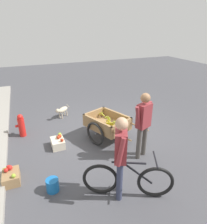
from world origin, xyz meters
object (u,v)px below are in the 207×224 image
cyclist_person (121,152)px  plastic_bucket (53,185)px  bicycle (128,180)px  dog (62,110)px  vendor_person (143,120)px  mixed_fruit_crate (11,177)px  fire_hydrant (21,125)px  fruit_cart (107,125)px  apple_crate (58,142)px

cyclist_person → plastic_bucket: cyclist_person is taller
cyclist_person → bicycle: bearing=-116.6°
cyclist_person → dog: 3.87m
vendor_person → mixed_fruit_crate: bearing=85.2°
cyclist_person → plastic_bucket: (0.56, 1.14, -0.82)m
fire_hydrant → mixed_fruit_crate: 1.90m
bicycle → fire_hydrant: 3.52m
vendor_person → cyclist_person: 1.35m
vendor_person → dog: (2.92, 1.29, -0.69)m
fruit_cart → cyclist_person: bearing=162.9°
bicycle → cyclist_person: 0.62m
vendor_person → cyclist_person: (-0.88, 1.02, -0.01)m
vendor_person → dog: vendor_person is taller
cyclist_person → apple_crate: cyclist_person is taller
vendor_person → bicycle: 1.43m
bicycle → fire_hydrant: (3.06, 1.73, -0.02)m
bicycle → cyclist_person: (0.07, 0.14, 0.60)m
fruit_cart → dog: size_ratio=3.39×
cyclist_person → mixed_fruit_crate: (1.12, 1.87, -0.83)m
mixed_fruit_crate → apple_crate: bearing=-50.5°
dog → cyclist_person: bearing=-175.9°
fire_hydrant → plastic_bucket: fire_hydrant is taller
bicycle → fire_hydrant: size_ratio=2.26×
fire_hydrant → plastic_bucket: 2.48m
cyclist_person → fruit_cart: bearing=-17.1°
apple_crate → mixed_fruit_crate: bearing=129.5°
plastic_bucket → mixed_fruit_crate: size_ratio=0.60×
dog → fire_hydrant: bearing=121.5°
fruit_cart → apple_crate: (0.11, 1.35, -0.31)m
vendor_person → dog: size_ratio=3.00×
dog → fruit_cart: bearing=-155.1°
vendor_person → fire_hydrant: 3.42m
vendor_person → dog: 3.27m
cyclist_person → fire_hydrant: 3.45m
cyclist_person → vendor_person: bearing=-49.2°
vendor_person → apple_crate: (1.16, 1.78, -0.83)m
vendor_person → mixed_fruit_crate: (0.24, 2.89, -0.83)m
bicycle → dog: bicycle is taller
plastic_bucket → apple_crate: 1.53m
bicycle → dog: bearing=6.1°
fruit_cart → bicycle: bicycle is taller
vendor_person → plastic_bucket: bearing=98.5°
fruit_cart → mixed_fruit_crate: size_ratio=4.12×
apple_crate → fire_hydrant: bearing=41.3°
apple_crate → fruit_cart: bearing=-94.8°
vendor_person → plastic_bucket: 2.33m
dog → mixed_fruit_crate: dog is taller
bicycle → dog: size_ratio=2.83×
dog → fire_hydrant: fire_hydrant is taller
bicycle → vendor_person: bearing=-43.0°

